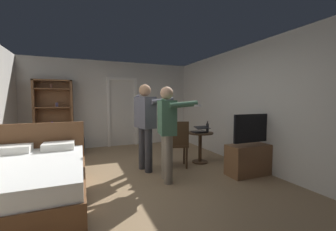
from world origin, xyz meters
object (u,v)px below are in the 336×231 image
(bed, at_px, (29,180))
(laptop, at_px, (200,130))
(side_table, at_px, (200,142))
(bottle_on_table, at_px, (207,128))
(suitcase_dark, at_px, (73,147))
(tv_flatscreen, at_px, (252,156))
(bookshelf, at_px, (54,114))
(person_striped_shirt, at_px, (146,120))
(person_blue_shirt, at_px, (167,126))
(wooden_chair, at_px, (178,142))

(bed, bearing_deg, laptop, 11.80)
(side_table, relative_size, laptop, 2.06)
(bottle_on_table, relative_size, suitcase_dark, 0.44)
(bed, distance_m, laptop, 3.28)
(laptop, relative_size, suitcase_dark, 0.59)
(bed, xyz_separation_m, laptop, (3.18, 0.66, 0.45))
(bed, height_order, tv_flatscreen, tv_flatscreen)
(tv_flatscreen, height_order, bottle_on_table, tv_flatscreen)
(side_table, bearing_deg, bookshelf, 143.31)
(bottle_on_table, xyz_separation_m, suitcase_dark, (-2.86, 1.96, -0.61))
(person_striped_shirt, bearing_deg, side_table, 2.22)
(person_blue_shirt, bearing_deg, tv_flatscreen, -10.73)
(person_blue_shirt, bearing_deg, bookshelf, 123.80)
(person_blue_shirt, distance_m, person_striped_shirt, 0.71)
(side_table, distance_m, suitcase_dark, 3.32)
(person_blue_shirt, bearing_deg, side_table, 33.54)
(tv_flatscreen, relative_size, side_table, 1.67)
(bottle_on_table, relative_size, person_blue_shirt, 0.15)
(tv_flatscreen, distance_m, suitcase_dark, 4.38)
(bookshelf, distance_m, suitcase_dark, 1.10)
(wooden_chair, distance_m, suitcase_dark, 2.94)
(laptop, xyz_separation_m, suitcase_dark, (-2.69, 1.92, -0.55))
(laptop, distance_m, bottle_on_table, 0.18)
(tv_flatscreen, height_order, person_striped_shirt, person_striped_shirt)
(laptop, bearing_deg, wooden_chair, -170.51)
(bookshelf, height_order, laptop, bookshelf)
(tv_flatscreen, bearing_deg, bottle_on_table, 112.42)
(bed, relative_size, tv_flatscreen, 1.80)
(side_table, xyz_separation_m, person_striped_shirt, (-1.30, -0.05, 0.56))
(laptop, bearing_deg, bed, -168.20)
(bed, xyz_separation_m, suitcase_dark, (0.48, 2.59, -0.10))
(tv_flatscreen, distance_m, wooden_chair, 1.48)
(suitcase_dark, bearing_deg, tv_flatscreen, -39.29)
(bed, xyz_separation_m, tv_flatscreen, (3.75, -0.34, 0.05))
(tv_flatscreen, distance_m, person_striped_shirt, 2.20)
(bottle_on_table, relative_size, person_striped_shirt, 0.15)
(bookshelf, relative_size, side_table, 2.83)
(bookshelf, xyz_separation_m, side_table, (3.19, -2.38, -0.60))
(wooden_chair, bearing_deg, side_table, 12.88)
(wooden_chair, height_order, suitcase_dark, wooden_chair)
(side_table, height_order, suitcase_dark, side_table)
(bed, relative_size, suitcase_dark, 3.63)
(bottle_on_table, xyz_separation_m, wooden_chair, (-0.76, -0.06, -0.26))
(laptop, xyz_separation_m, person_blue_shirt, (-1.08, -0.69, 0.22))
(laptop, bearing_deg, person_striped_shirt, -179.67)
(bed, bearing_deg, suitcase_dark, 79.42)
(tv_flatscreen, bearing_deg, suitcase_dark, 138.10)
(bottle_on_table, distance_m, person_blue_shirt, 1.42)
(tv_flatscreen, distance_m, bottle_on_table, 1.14)
(wooden_chair, bearing_deg, laptop, 9.49)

